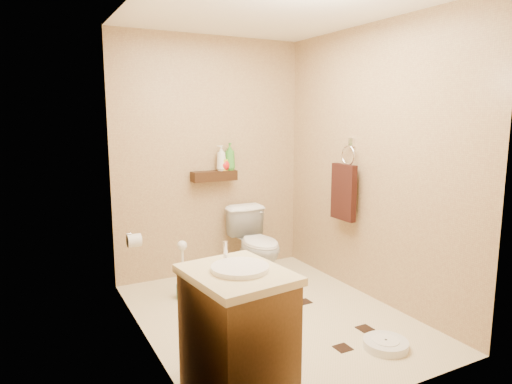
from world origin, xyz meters
TOP-DOWN VIEW (x-y plane):
  - ground at (0.00, 0.00)m, footprint 2.50×2.50m
  - wall_back at (0.00, 1.25)m, footprint 2.00×0.04m
  - wall_front at (0.00, -1.25)m, footprint 2.00×0.04m
  - wall_left at (-1.00, 0.00)m, footprint 0.04×2.50m
  - wall_right at (1.00, 0.00)m, footprint 0.04×2.50m
  - ceiling at (0.00, 0.00)m, footprint 2.00×2.50m
  - wall_shelf at (0.00, 1.17)m, footprint 0.46×0.14m
  - floor_accents at (0.06, -0.07)m, footprint 1.13×1.32m
  - toilet at (0.31, 0.83)m, footprint 0.41×0.70m
  - vanity at (-0.70, -0.83)m, footprint 0.58×0.68m
  - bathroom_scale at (0.45, -0.84)m, footprint 0.39×0.39m
  - toilet_brush at (-0.52, 0.68)m, footprint 0.12×0.12m
  - towel_ring at (0.91, 0.25)m, footprint 0.12×0.30m
  - toilet_paper at (-0.94, 0.65)m, footprint 0.12×0.11m
  - bottle_a at (0.08, 1.17)m, footprint 0.11×0.11m
  - bottle_b at (0.11, 1.17)m, footprint 0.10×0.10m
  - bottle_c at (0.11, 1.17)m, footprint 0.12×0.12m
  - bottle_d at (0.18, 1.17)m, footprint 0.15×0.15m

SIDE VIEW (x-z plane):
  - ground at x=0.00m, z-range 0.00..0.00m
  - floor_accents at x=0.06m, z-range 0.00..0.01m
  - bathroom_scale at x=0.45m, z-range 0.00..0.06m
  - toilet_brush at x=-0.52m, z-range -0.08..0.45m
  - toilet at x=0.31m, z-range 0.00..0.71m
  - vanity at x=-0.70m, z-range -0.05..0.83m
  - toilet_paper at x=-0.94m, z-range 0.54..0.66m
  - towel_ring at x=0.91m, z-range 0.57..1.33m
  - wall_shelf at x=0.00m, z-range 0.97..1.07m
  - bottle_c at x=0.11m, z-range 1.07..1.22m
  - bottle_b at x=0.11m, z-range 1.07..1.24m
  - bottle_a at x=0.08m, z-range 1.07..1.33m
  - wall_back at x=0.00m, z-range 0.00..2.40m
  - wall_front at x=0.00m, z-range 0.00..2.40m
  - wall_left at x=-1.00m, z-range 0.00..2.40m
  - wall_right at x=1.00m, z-range 0.00..2.40m
  - bottle_d at x=0.18m, z-range 1.07..1.35m
  - ceiling at x=0.00m, z-range 2.39..2.41m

